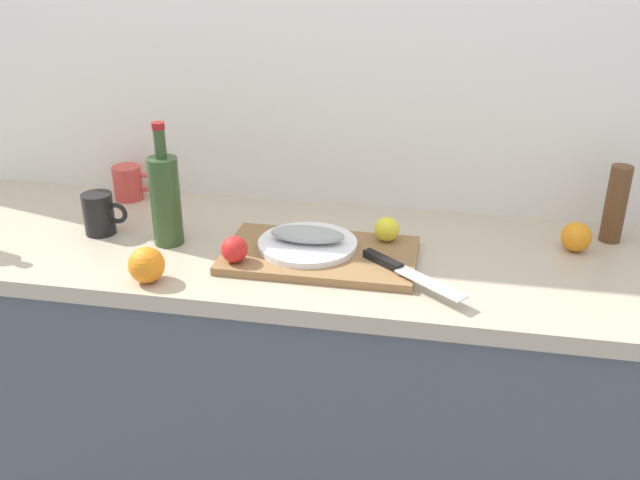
# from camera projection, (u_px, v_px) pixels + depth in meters

# --- Properties ---
(back_wall) EXTENTS (3.20, 0.05, 2.50)m
(back_wall) POSITION_uv_depth(u_px,v_px,m) (318.00, 78.00, 1.87)
(back_wall) COLOR white
(back_wall) RESTS_ON ground_plane
(kitchen_counter) EXTENTS (2.00, 0.60, 0.90)m
(kitchen_counter) POSITION_uv_depth(u_px,v_px,m) (296.00, 394.00, 1.91)
(kitchen_counter) COLOR #4C5159
(kitchen_counter) RESTS_ON ground_plane
(cutting_board) EXTENTS (0.46, 0.26, 0.02)m
(cutting_board) POSITION_uv_depth(u_px,v_px,m) (320.00, 255.00, 1.65)
(cutting_board) COLOR olive
(cutting_board) RESTS_ON kitchen_counter
(white_plate) EXTENTS (0.24, 0.24, 0.01)m
(white_plate) POSITION_uv_depth(u_px,v_px,m) (308.00, 244.00, 1.67)
(white_plate) COLOR white
(white_plate) RESTS_ON cutting_board
(fish_fillet) EXTENTS (0.18, 0.08, 0.04)m
(fish_fillet) POSITION_uv_depth(u_px,v_px,m) (308.00, 234.00, 1.66)
(fish_fillet) COLOR #999E99
(fish_fillet) RESTS_ON white_plate
(chef_knife) EXTENTS (0.24, 0.21, 0.02)m
(chef_knife) POSITION_uv_depth(u_px,v_px,m) (399.00, 268.00, 1.55)
(chef_knife) COLOR silver
(chef_knife) RESTS_ON cutting_board
(lemon_0) EXTENTS (0.06, 0.06, 0.06)m
(lemon_0) POSITION_uv_depth(u_px,v_px,m) (387.00, 229.00, 1.69)
(lemon_0) COLOR yellow
(lemon_0) RESTS_ON cutting_board
(tomato_0) EXTENTS (0.06, 0.06, 0.06)m
(tomato_0) POSITION_uv_depth(u_px,v_px,m) (234.00, 249.00, 1.59)
(tomato_0) COLOR red
(tomato_0) RESTS_ON cutting_board
(wine_bottle) EXTENTS (0.07, 0.07, 0.31)m
(wine_bottle) POSITION_uv_depth(u_px,v_px,m) (165.00, 198.00, 1.69)
(wine_bottle) COLOR #2D4723
(wine_bottle) RESTS_ON kitchen_counter
(coffee_mug_0) EXTENTS (0.12, 0.08, 0.10)m
(coffee_mug_0) POSITION_uv_depth(u_px,v_px,m) (129.00, 183.00, 2.00)
(coffee_mug_0) COLOR #CC3F38
(coffee_mug_0) RESTS_ON kitchen_counter
(coffee_mug_1) EXTENTS (0.12, 0.08, 0.11)m
(coffee_mug_1) POSITION_uv_depth(u_px,v_px,m) (100.00, 214.00, 1.77)
(coffee_mug_1) COLOR black
(coffee_mug_1) RESTS_ON kitchen_counter
(orange_0) EXTENTS (0.08, 0.08, 0.08)m
(orange_0) POSITION_uv_depth(u_px,v_px,m) (147.00, 265.00, 1.54)
(orange_0) COLOR orange
(orange_0) RESTS_ON kitchen_counter
(orange_1) EXTENTS (0.07, 0.07, 0.07)m
(orange_1) POSITION_uv_depth(u_px,v_px,m) (576.00, 237.00, 1.69)
(orange_1) COLOR orange
(orange_1) RESTS_ON kitchen_counter
(pepper_mill) EXTENTS (0.05, 0.05, 0.20)m
(pepper_mill) POSITION_uv_depth(u_px,v_px,m) (616.00, 204.00, 1.71)
(pepper_mill) COLOR brown
(pepper_mill) RESTS_ON kitchen_counter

